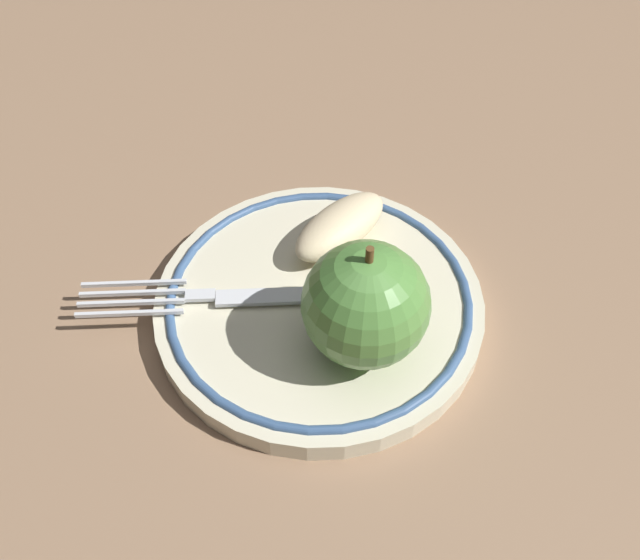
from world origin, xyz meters
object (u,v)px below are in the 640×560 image
apple_slice_front (340,226)px  fork (239,294)px  plate (320,309)px  apple_red_whole (366,305)px

apple_slice_front → fork: 0.08m
apple_slice_front → fork: size_ratio=0.41×
plate → apple_slice_front: 0.06m
apple_slice_front → fork: bearing=-8.9°
apple_slice_front → fork: (0.04, -0.07, -0.01)m
apple_red_whole → apple_slice_front: 0.09m
apple_red_whole → apple_slice_front: apple_red_whole is taller
apple_red_whole → fork: bearing=-123.3°
apple_slice_front → apple_red_whole: bearing=51.6°
apple_red_whole → fork: size_ratio=0.43×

